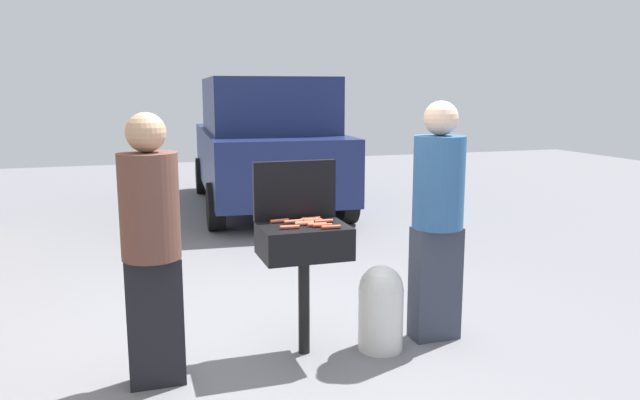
% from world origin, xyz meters
% --- Properties ---
extents(ground_plane, '(24.00, 24.00, 0.00)m').
position_xyz_m(ground_plane, '(0.00, 0.00, 0.00)').
color(ground_plane, slate).
extents(bbq_grill, '(0.60, 0.44, 0.92)m').
position_xyz_m(bbq_grill, '(0.07, -0.15, 0.78)').
color(bbq_grill, black).
rests_on(bbq_grill, ground).
extents(grill_lid_open, '(0.60, 0.05, 0.42)m').
position_xyz_m(grill_lid_open, '(0.07, 0.07, 1.13)').
color(grill_lid_open, black).
rests_on(grill_lid_open, bbq_grill).
extents(hot_dog_0, '(0.13, 0.03, 0.03)m').
position_xyz_m(hot_dog_0, '(0.14, -0.05, 0.94)').
color(hot_dog_0, '#B74C33').
rests_on(hot_dog_0, bbq_grill).
extents(hot_dog_1, '(0.13, 0.03, 0.03)m').
position_xyz_m(hot_dog_1, '(0.15, -0.21, 0.94)').
color(hot_dog_1, '#C6593D').
rests_on(hot_dog_1, bbq_grill).
extents(hot_dog_2, '(0.13, 0.04, 0.03)m').
position_xyz_m(hot_dog_2, '(0.07, -0.16, 0.94)').
color(hot_dog_2, '#C6593D').
rests_on(hot_dog_2, bbq_grill).
extents(hot_dog_3, '(0.13, 0.04, 0.03)m').
position_xyz_m(hot_dog_3, '(0.18, -0.25, 0.94)').
color(hot_dog_3, '#AD4228').
rests_on(hot_dog_3, bbq_grill).
extents(hot_dog_4, '(0.13, 0.04, 0.03)m').
position_xyz_m(hot_dog_4, '(-0.06, -0.01, 0.94)').
color(hot_dog_4, '#C6593D').
rests_on(hot_dog_4, bbq_grill).
extents(hot_dog_5, '(0.13, 0.04, 0.03)m').
position_xyz_m(hot_dog_5, '(0.21, -0.31, 0.94)').
color(hot_dog_5, '#B74C33').
rests_on(hot_dog_5, bbq_grill).
extents(hot_dog_6, '(0.13, 0.03, 0.03)m').
position_xyz_m(hot_dog_6, '(0.08, -0.13, 0.94)').
color(hot_dog_6, '#C6593D').
rests_on(hot_dog_6, bbq_grill).
extents(hot_dog_7, '(0.13, 0.04, 0.03)m').
position_xyz_m(hot_dog_7, '(0.16, -0.08, 0.94)').
color(hot_dog_7, '#AD4228').
rests_on(hot_dog_7, bbq_grill).
extents(hot_dog_8, '(0.13, 0.04, 0.03)m').
position_xyz_m(hot_dog_8, '(-0.05, -0.23, 0.94)').
color(hot_dog_8, '#C6593D').
rests_on(hot_dog_8, bbq_grill).
extents(hot_dog_9, '(0.13, 0.04, 0.03)m').
position_xyz_m(hot_dog_9, '(0.17, -0.01, 0.94)').
color(hot_dog_9, '#B74C33').
rests_on(hot_dog_9, bbq_grill).
extents(hot_dog_10, '(0.13, 0.03, 0.03)m').
position_xyz_m(hot_dog_10, '(0.02, -0.07, 0.94)').
color(hot_dog_10, '#C6593D').
rests_on(hot_dog_10, bbq_grill).
extents(hot_dog_11, '(0.13, 0.03, 0.03)m').
position_xyz_m(hot_dog_11, '(0.22, -0.12, 0.94)').
color(hot_dog_11, '#B74C33').
rests_on(hot_dog_11, bbq_grill).
extents(propane_tank, '(0.32, 0.32, 0.62)m').
position_xyz_m(propane_tank, '(0.61, -0.26, 0.32)').
color(propane_tank, silver).
rests_on(propane_tank, ground).
extents(person_left, '(0.36, 0.36, 1.71)m').
position_xyz_m(person_left, '(-0.94, -0.30, 0.93)').
color(person_left, black).
rests_on(person_left, ground).
extents(person_right, '(0.37, 0.37, 1.76)m').
position_xyz_m(person_right, '(1.08, -0.19, 0.96)').
color(person_right, '#333847').
rests_on(person_right, ground).
extents(parked_minivan, '(2.28, 4.52, 2.02)m').
position_xyz_m(parked_minivan, '(1.06, 5.33, 1.03)').
color(parked_minivan, navy).
rests_on(parked_minivan, ground).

